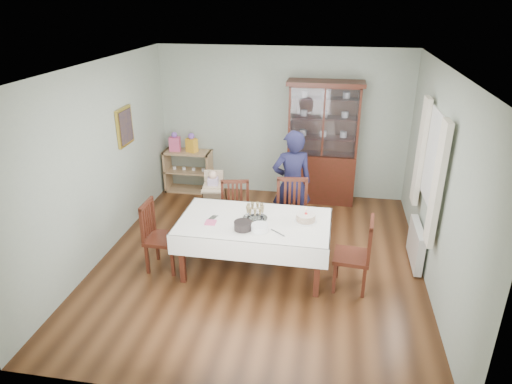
% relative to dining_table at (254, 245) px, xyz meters
% --- Properties ---
extents(floor, '(5.00, 5.00, 0.00)m').
position_rel_dining_table_xyz_m(floor, '(0.03, 0.25, -0.38)').
color(floor, '#593319').
rests_on(floor, ground).
extents(room_shell, '(5.00, 5.00, 5.00)m').
position_rel_dining_table_xyz_m(room_shell, '(0.03, 0.78, 1.32)').
color(room_shell, '#9EAA99').
rests_on(room_shell, floor).
extents(dining_table, '(2.01, 1.17, 0.76)m').
position_rel_dining_table_xyz_m(dining_table, '(0.00, 0.00, 0.00)').
color(dining_table, '#441711').
rests_on(dining_table, floor).
extents(china_cabinet, '(1.30, 0.48, 2.18)m').
position_rel_dining_table_xyz_m(china_cabinet, '(0.78, 2.51, 0.74)').
color(china_cabinet, '#441711').
rests_on(china_cabinet, floor).
extents(sideboard, '(0.90, 0.38, 0.80)m').
position_rel_dining_table_xyz_m(sideboard, '(-1.72, 2.53, 0.02)').
color(sideboard, tan).
rests_on(sideboard, floor).
extents(picture_frame, '(0.04, 0.48, 0.58)m').
position_rel_dining_table_xyz_m(picture_frame, '(-2.19, 1.05, 1.27)').
color(picture_frame, gold).
rests_on(picture_frame, room_shell).
extents(window, '(0.04, 1.02, 1.22)m').
position_rel_dining_table_xyz_m(window, '(2.25, 0.55, 1.17)').
color(window, white).
rests_on(window, room_shell).
extents(curtain_left, '(0.07, 0.30, 1.55)m').
position_rel_dining_table_xyz_m(curtain_left, '(2.19, -0.07, 1.07)').
color(curtain_left, silver).
rests_on(curtain_left, room_shell).
extents(curtain_right, '(0.07, 0.30, 1.55)m').
position_rel_dining_table_xyz_m(curtain_right, '(2.19, 1.17, 1.07)').
color(curtain_right, silver).
rests_on(curtain_right, room_shell).
extents(radiator, '(0.10, 0.80, 0.55)m').
position_rel_dining_table_xyz_m(radiator, '(2.19, 0.55, -0.08)').
color(radiator, white).
rests_on(radiator, floor).
extents(chair_far_left, '(0.52, 0.52, 0.98)m').
position_rel_dining_table_xyz_m(chair_far_left, '(-0.40, 0.65, -0.09)').
color(chair_far_left, '#441711').
rests_on(chair_far_left, floor).
extents(chair_far_right, '(0.53, 0.53, 1.06)m').
position_rel_dining_table_xyz_m(chair_far_right, '(0.44, 0.67, -0.07)').
color(chair_far_right, '#441711').
rests_on(chair_far_right, floor).
extents(chair_end_left, '(0.45, 0.45, 0.98)m').
position_rel_dining_table_xyz_m(chair_end_left, '(-1.25, -0.15, -0.09)').
color(chair_end_left, '#441711').
rests_on(chair_end_left, floor).
extents(chair_end_right, '(0.48, 0.48, 0.99)m').
position_rel_dining_table_xyz_m(chair_end_right, '(1.30, -0.19, -0.09)').
color(chair_end_right, '#441711').
rests_on(chair_end_right, floor).
extents(woman, '(0.71, 0.58, 1.68)m').
position_rel_dining_table_xyz_m(woman, '(0.38, 1.17, 0.46)').
color(woman, black).
rests_on(woman, floor).
extents(high_chair, '(0.47, 0.47, 0.94)m').
position_rel_dining_table_xyz_m(high_chair, '(-0.88, 1.24, -0.02)').
color(high_chair, black).
rests_on(high_chair, floor).
extents(champagne_tray, '(0.33, 0.33, 0.20)m').
position_rel_dining_table_xyz_m(champagne_tray, '(0.00, 0.05, 0.44)').
color(champagne_tray, silver).
rests_on(champagne_tray, dining_table).
extents(birthday_cake, '(0.29, 0.29, 0.20)m').
position_rel_dining_table_xyz_m(birthday_cake, '(0.67, 0.09, 0.43)').
color(birthday_cake, white).
rests_on(birthday_cake, dining_table).
extents(plate_stack_dark, '(0.29, 0.29, 0.11)m').
position_rel_dining_table_xyz_m(plate_stack_dark, '(-0.10, -0.26, 0.43)').
color(plate_stack_dark, black).
rests_on(plate_stack_dark, dining_table).
extents(plate_stack_white, '(0.26, 0.26, 0.09)m').
position_rel_dining_table_xyz_m(plate_stack_white, '(0.11, -0.27, 0.42)').
color(plate_stack_white, white).
rests_on(plate_stack_white, dining_table).
extents(napkin_stack, '(0.14, 0.14, 0.02)m').
position_rel_dining_table_xyz_m(napkin_stack, '(-0.55, -0.16, 0.38)').
color(napkin_stack, '#DE5181').
rests_on(napkin_stack, dining_table).
extents(cutlery, '(0.13, 0.17, 0.01)m').
position_rel_dining_table_xyz_m(cutlery, '(-0.59, -0.01, 0.38)').
color(cutlery, silver).
rests_on(cutlery, dining_table).
extents(cake_knife, '(0.21, 0.18, 0.01)m').
position_rel_dining_table_xyz_m(cake_knife, '(0.35, -0.29, 0.38)').
color(cake_knife, silver).
rests_on(cake_knife, dining_table).
extents(gift_bag_pink, '(0.20, 0.14, 0.36)m').
position_rel_dining_table_xyz_m(gift_bag_pink, '(-1.95, 2.51, 0.58)').
color(gift_bag_pink, '#DE5181').
rests_on(gift_bag_pink, sideboard).
extents(gift_bag_orange, '(0.23, 0.20, 0.36)m').
position_rel_dining_table_xyz_m(gift_bag_orange, '(-1.62, 2.51, 0.57)').
color(gift_bag_orange, gold).
rests_on(gift_bag_orange, sideboard).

